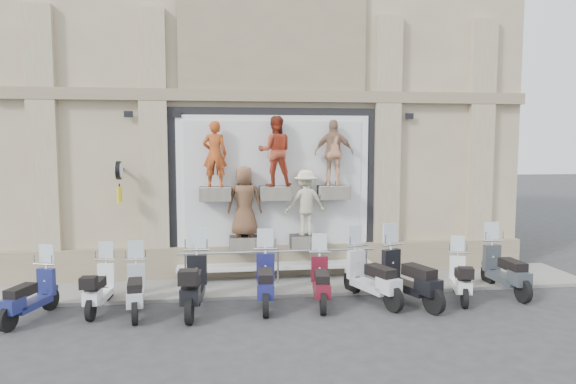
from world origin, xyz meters
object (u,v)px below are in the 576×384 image
scooter_a (29,285)px  scooter_g (372,266)px  scooter_h (410,266)px  guard_rail (278,268)px  scooter_b (99,279)px  scooter_e (266,270)px  scooter_j (506,260)px  scooter_i (461,270)px  scooter_c (135,280)px  scooter_f (321,272)px  clock_sign_bracket (119,176)px  scooter_d (194,273)px

scooter_a → scooter_g: size_ratio=0.87×
scooter_h → scooter_g: bearing=144.5°
guard_rail → scooter_b: scooter_b is taller
scooter_a → scooter_g: (7.29, 0.22, 0.11)m
scooter_e → guard_rail: bearing=78.5°
scooter_b → scooter_a: bearing=-158.2°
scooter_a → scooter_j: size_ratio=0.89×
scooter_e → scooter_g: size_ratio=0.98×
scooter_e → scooter_i: 4.52m
scooter_a → scooter_c: bearing=20.3°
scooter_b → scooter_f: 4.83m
scooter_c → scooter_j: scooter_j is taller
scooter_c → scooter_i: 7.30m
scooter_g → scooter_i: size_ratio=1.19×
scooter_j → scooter_e: bearing=-179.0°
scooter_a → scooter_j: (10.68, 0.48, 0.09)m
guard_rail → scooter_h: (2.78, -1.79, 0.41)m
scooter_e → clock_sign_bracket: bearing=154.9°
guard_rail → scooter_d: scooter_d is taller
scooter_d → scooter_j: 7.38m
scooter_i → scooter_j: (1.30, 0.32, 0.12)m
scooter_c → scooter_f: bearing=-5.6°
guard_rail → scooter_e: (-0.45, -1.52, 0.35)m
scooter_g → scooter_i: 2.10m
scooter_b → scooter_f: bearing=1.3°
scooter_b → scooter_j: bearing=4.2°
scooter_b → scooter_h: (6.81, -0.41, 0.16)m
scooter_a → scooter_d: (3.30, 0.08, 0.13)m
scooter_b → scooter_g: bearing=2.0°
scooter_i → scooter_c: bearing=-162.4°
scooter_c → scooter_h: bearing=-8.0°
scooter_j → scooter_i: bearing=-167.0°
scooter_a → scooter_d: scooter_d is taller
scooter_j → scooter_h: bearing=-170.5°
scooter_d → scooter_g: 3.99m
scooter_h → scooter_i: bearing=-13.1°
scooter_f → scooter_h: (1.98, -0.20, 0.11)m
guard_rail → scooter_c: scooter_c is taller
scooter_a → scooter_f: 6.11m
scooter_f → scooter_e: bearing=-175.7°
guard_rail → scooter_j: size_ratio=2.49×
clock_sign_bracket → scooter_e: bearing=-30.0°
guard_rail → scooter_f: scooter_f is taller
scooter_h → scooter_d: bearing=159.0°
scooter_a → scooter_b: size_ratio=1.03×
scooter_g → scooter_h: size_ratio=0.96×
scooter_e → scooter_j: (5.81, 0.21, 0.01)m
scooter_g → guard_rail: bearing=120.6°
scooter_e → scooter_j: bearing=6.9°
scooter_i → scooter_h: bearing=-155.9°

